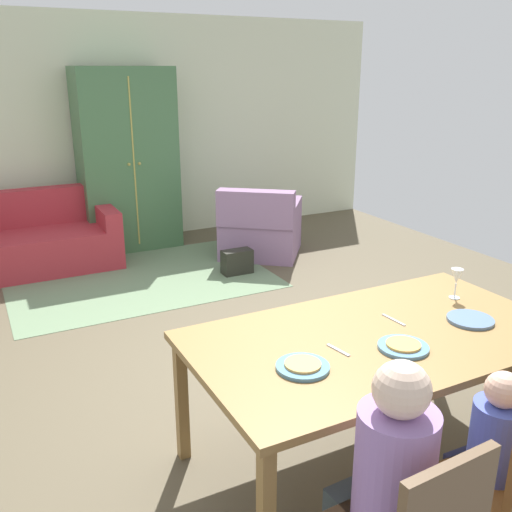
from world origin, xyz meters
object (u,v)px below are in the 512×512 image
(wine_glass, at_px, (457,277))
(armchair, at_px, (260,228))
(couch, at_px, (38,241))
(handbag, at_px, (237,262))
(dining_table, at_px, (379,345))
(person_man, at_px, (385,497))
(plate_near_child, at_px, (403,347))
(armoire, at_px, (127,160))
(plate_near_woman, at_px, (470,320))
(plate_near_man, at_px, (303,367))
(person_child, at_px, (485,471))

(wine_glass, bearing_deg, armchair, 82.70)
(couch, xyz_separation_m, handbag, (1.83, -1.16, -0.17))
(dining_table, bearing_deg, armchair, 72.02)
(person_man, bearing_deg, plate_near_child, 45.27)
(wine_glass, height_order, armoire, armoire)
(plate_near_woman, xyz_separation_m, wine_glass, (0.17, 0.28, 0.12))
(dining_table, xyz_separation_m, handbag, (0.62, 3.04, -0.57))
(plate_near_woman, height_order, person_man, person_man)
(couch, bearing_deg, armoire, 15.75)
(person_man, distance_m, armchair, 4.56)
(dining_table, height_order, couch, couch)
(plate_near_man, bearing_deg, handbag, 69.82)
(dining_table, bearing_deg, plate_near_woman, -10.43)
(person_man, xyz_separation_m, handbag, (1.16, 3.77, -0.38))
(wine_glass, distance_m, armoire, 4.41)
(dining_table, xyz_separation_m, person_man, (-0.54, -0.73, -0.19))
(person_child, xyz_separation_m, couch, (-1.21, 4.94, -0.13))
(plate_near_man, relative_size, person_man, 0.23)
(plate_near_child, xyz_separation_m, person_man, (-0.54, -0.55, -0.26))
(plate_near_man, distance_m, wine_glass, 1.30)
(plate_near_man, relative_size, handbag, 0.78)
(handbag, bearing_deg, wine_glass, -88.17)
(armchair, bearing_deg, wine_glass, -97.30)
(wine_glass, height_order, person_man, person_man)
(dining_table, distance_m, armoire, 4.53)
(dining_table, height_order, wine_glass, wine_glass)
(plate_near_man, distance_m, person_man, 0.66)
(plate_near_woman, bearing_deg, person_man, -149.93)
(plate_near_child, bearing_deg, armoire, 91.13)
(person_child, bearing_deg, armoire, 91.02)
(wine_glass, distance_m, couch, 4.50)
(plate_near_man, xyz_separation_m, wine_glass, (1.25, 0.30, 0.12))
(handbag, bearing_deg, person_man, -107.14)
(wine_glass, bearing_deg, plate_near_man, -166.55)
(plate_near_child, distance_m, person_child, 0.65)
(wine_glass, distance_m, armchair, 3.40)
(wine_glass, xyz_separation_m, person_child, (-0.71, -0.92, -0.46))
(person_child, distance_m, couch, 5.09)
(couch, distance_m, handbag, 2.17)
(dining_table, distance_m, armchair, 3.70)
(dining_table, distance_m, plate_near_child, 0.19)
(plate_near_woman, xyz_separation_m, armoire, (-0.64, 4.62, 0.28))
(dining_table, height_order, armchair, armchair)
(handbag, bearing_deg, armoire, 115.83)
(armchair, xyz_separation_m, handbag, (-0.52, -0.46, -0.19))
(armchair, bearing_deg, person_child, -105.00)
(person_child, height_order, armchair, person_child)
(person_man, bearing_deg, handbag, 72.86)
(person_man, bearing_deg, dining_table, 53.26)
(armchair, bearing_deg, person_man, -111.67)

